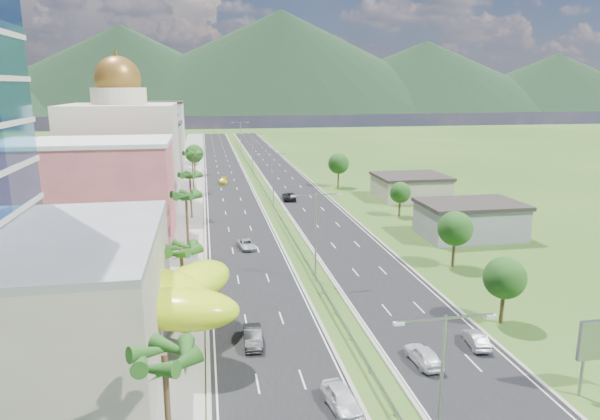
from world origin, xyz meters
TOP-DOWN VIEW (x-y plane):
  - ground at (0.00, 0.00)m, footprint 500.00×500.00m
  - road_left at (-7.50, 90.00)m, footprint 11.00×260.00m
  - road_right at (7.50, 90.00)m, footprint 11.00×260.00m
  - sidewalk_left at (-17.00, 90.00)m, footprint 7.00×260.00m
  - median_guardrail at (0.00, 71.99)m, footprint 0.10×216.06m
  - streetlight_median_a at (0.00, -25.00)m, footprint 6.04×0.25m
  - streetlight_median_b at (0.00, 10.00)m, footprint 6.04×0.25m
  - streetlight_median_c at (0.00, 50.00)m, footprint 6.04×0.25m
  - streetlight_median_d at (0.00, 95.00)m, footprint 6.04×0.25m
  - streetlight_median_e at (0.00, 140.00)m, footprint 6.04×0.25m
  - lime_canopy at (-20.00, -4.00)m, footprint 18.00×15.00m
  - pink_shophouse at (-28.00, 32.00)m, footprint 20.00×15.00m
  - domed_building at (-28.00, 55.00)m, footprint 20.00×20.00m
  - midrise_grey at (-27.00, 80.00)m, footprint 16.00×15.00m
  - midrise_beige at (-27.00, 102.00)m, footprint 16.00×15.00m
  - midrise_white at (-27.00, 125.00)m, footprint 16.00×15.00m
  - shed_near at (28.00, 25.00)m, footprint 15.00×10.00m
  - shed_far at (30.00, 55.00)m, footprint 14.00×12.00m
  - palm_tree_a at (-15.50, -22.00)m, footprint 3.60×3.60m
  - palm_tree_b at (-15.50, 2.00)m, footprint 3.60×3.60m
  - palm_tree_c at (-15.50, 22.00)m, footprint 3.60×3.60m
  - palm_tree_d at (-15.50, 45.00)m, footprint 3.60×3.60m
  - palm_tree_e at (-15.50, 70.00)m, footprint 3.60×3.60m
  - leafy_tree_lfar at (-15.50, 95.00)m, footprint 4.90×4.90m
  - leafy_tree_ra at (16.00, -5.00)m, footprint 4.20×4.20m
  - leafy_tree_rb at (19.00, 12.00)m, footprint 4.55×4.55m
  - leafy_tree_rc at (22.00, 40.00)m, footprint 3.85×3.85m
  - leafy_tree_rd at (18.00, 70.00)m, footprint 4.90×4.90m
  - mountain_ridge at (60.00, 450.00)m, footprint 860.00×140.00m
  - car_white_near_left at (-3.55, -16.56)m, footprint 2.58×5.06m
  - car_dark_left at (-9.09, -5.25)m, footprint 1.77×4.69m
  - car_silver_mid_left at (-7.29, 24.73)m, footprint 2.79×4.84m
  - car_yellow_far_left at (-8.48, 79.18)m, footprint 2.27×4.89m
  - car_white_near_right at (5.01, -11.34)m, footprint 2.25×4.75m
  - car_silver_right at (11.05, -9.17)m, footprint 1.95×4.22m
  - car_dark_far_right at (4.26, 57.44)m, footprint 2.99×5.82m
  - motorcycle at (-11.84, 10.83)m, footprint 0.71×2.07m

SIDE VIEW (x-z plane):
  - ground at x=0.00m, z-range 0.00..0.00m
  - mountain_ridge at x=60.00m, z-range -45.00..45.00m
  - road_left at x=-7.50m, z-range 0.00..0.04m
  - road_right at x=7.50m, z-range 0.00..0.04m
  - sidewalk_left at x=-17.00m, z-range 0.00..0.12m
  - median_guardrail at x=0.00m, z-range 0.24..1.00m
  - car_silver_mid_left at x=-7.29m, z-range 0.04..1.31m
  - motorcycle at x=-11.84m, z-range 0.04..1.35m
  - car_silver_right at x=11.05m, z-range 0.04..1.38m
  - car_yellow_far_left at x=-8.48m, z-range 0.04..1.42m
  - car_dark_left at x=-9.09m, z-range 0.04..1.57m
  - car_white_near_right at x=5.01m, z-range 0.04..1.61m
  - car_dark_far_right at x=4.26m, z-range 0.04..1.61m
  - car_white_near_left at x=-3.55m, z-range 0.04..1.69m
  - shed_far at x=30.00m, z-range 0.00..4.40m
  - shed_near at x=28.00m, z-range 0.00..5.00m
  - leafy_tree_rc at x=22.00m, z-range 1.21..7.54m
  - leafy_tree_ra at x=16.00m, z-range 1.33..8.23m
  - lime_canopy at x=-20.00m, z-range 1.29..8.69m
  - leafy_tree_rb at x=19.00m, z-range 1.44..8.92m
  - leafy_tree_lfar at x=-15.50m, z-range 1.55..9.60m
  - leafy_tree_rd at x=18.00m, z-range 1.55..9.60m
  - midrise_beige at x=-27.00m, z-range 0.00..13.00m
  - streetlight_median_a at x=0.00m, z-range 1.25..12.25m
  - streetlight_median_b at x=0.00m, z-range 1.25..12.25m
  - streetlight_median_c at x=0.00m, z-range 1.25..12.25m
  - streetlight_median_d at x=0.00m, z-range 1.25..12.25m
  - streetlight_median_e at x=0.00m, z-range 1.25..12.25m
  - palm_tree_b at x=-15.50m, z-range 3.01..11.11m
  - pink_shophouse at x=-28.00m, z-range 0.00..15.00m
  - palm_tree_d at x=-15.50m, z-range 3.24..11.84m
  - midrise_grey at x=-27.00m, z-range 0.00..16.00m
  - palm_tree_a at x=-15.50m, z-range 3.47..12.57m
  - palm_tree_e at x=-15.50m, z-range 3.61..13.01m
  - palm_tree_c at x=-15.50m, z-range 3.70..13.30m
  - midrise_white at x=-27.00m, z-range 0.00..18.00m
  - domed_building at x=-28.00m, z-range -3.00..25.70m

